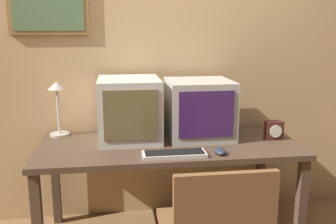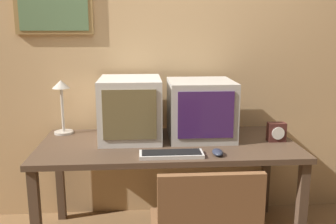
{
  "view_description": "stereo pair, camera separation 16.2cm",
  "coord_description": "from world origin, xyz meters",
  "px_view_note": "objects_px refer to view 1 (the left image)",
  "views": [
    {
      "loc": [
        -0.33,
        -1.71,
        1.44
      ],
      "look_at": [
        0.0,
        0.68,
        0.91
      ],
      "focal_mm": 40.0,
      "sensor_mm": 36.0,
      "label": 1
    },
    {
      "loc": [
        -0.17,
        -1.72,
        1.44
      ],
      "look_at": [
        0.0,
        0.68,
        0.91
      ],
      "focal_mm": 40.0,
      "sensor_mm": 36.0,
      "label": 2
    }
  ],
  "objects_px": {
    "monitor_left": "(129,109)",
    "mouse_near_keyboard": "(220,151)",
    "monitor_right": "(199,109)",
    "desk_lamp": "(58,99)",
    "keyboard_main": "(175,154)",
    "desk_clock": "(274,130)"
  },
  "relations": [
    {
      "from": "keyboard_main",
      "to": "monitor_left",
      "type": "bearing_deg",
      "value": 122.18
    },
    {
      "from": "monitor_right",
      "to": "desk_clock",
      "type": "distance_m",
      "value": 0.54
    },
    {
      "from": "desk_clock",
      "to": "desk_lamp",
      "type": "distance_m",
      "value": 1.52
    },
    {
      "from": "mouse_near_keyboard",
      "to": "desk_lamp",
      "type": "bearing_deg",
      "value": 151.31
    },
    {
      "from": "keyboard_main",
      "to": "desk_lamp",
      "type": "relative_size",
      "value": 0.98
    },
    {
      "from": "mouse_near_keyboard",
      "to": "desk_lamp",
      "type": "relative_size",
      "value": 0.29
    },
    {
      "from": "monitor_left",
      "to": "mouse_near_keyboard",
      "type": "relative_size",
      "value": 4.18
    },
    {
      "from": "monitor_right",
      "to": "keyboard_main",
      "type": "relative_size",
      "value": 1.18
    },
    {
      "from": "desk_clock",
      "to": "monitor_left",
      "type": "bearing_deg",
      "value": 171.48
    },
    {
      "from": "monitor_right",
      "to": "desk_lamp",
      "type": "height_order",
      "value": "monitor_right"
    },
    {
      "from": "monitor_left",
      "to": "desk_clock",
      "type": "bearing_deg",
      "value": -8.52
    },
    {
      "from": "monitor_left",
      "to": "desk_lamp",
      "type": "relative_size",
      "value": 1.22
    },
    {
      "from": "monitor_left",
      "to": "keyboard_main",
      "type": "relative_size",
      "value": 1.25
    },
    {
      "from": "desk_lamp",
      "to": "monitor_right",
      "type": "bearing_deg",
      "value": -9.41
    },
    {
      "from": "keyboard_main",
      "to": "desk_clock",
      "type": "distance_m",
      "value": 0.78
    },
    {
      "from": "mouse_near_keyboard",
      "to": "desk_lamp",
      "type": "distance_m",
      "value": 1.2
    },
    {
      "from": "keyboard_main",
      "to": "mouse_near_keyboard",
      "type": "xyz_separation_m",
      "value": [
        0.28,
        -0.0,
        0.0
      ]
    },
    {
      "from": "monitor_right",
      "to": "mouse_near_keyboard",
      "type": "relative_size",
      "value": 3.97
    },
    {
      "from": "monitor_right",
      "to": "desk_clock",
      "type": "xyz_separation_m",
      "value": [
        0.5,
        -0.14,
        -0.14
      ]
    },
    {
      "from": "monitor_left",
      "to": "mouse_near_keyboard",
      "type": "distance_m",
      "value": 0.7
    },
    {
      "from": "monitor_right",
      "to": "desk_lamp",
      "type": "distance_m",
      "value": 1.0
    },
    {
      "from": "monitor_left",
      "to": "mouse_near_keyboard",
      "type": "xyz_separation_m",
      "value": [
        0.53,
        -0.41,
        -0.19
      ]
    }
  ]
}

